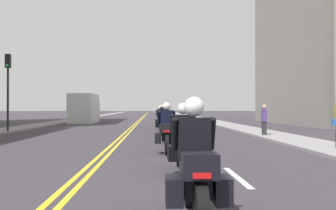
{
  "coord_description": "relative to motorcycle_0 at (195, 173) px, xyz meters",
  "views": [
    {
      "loc": [
        1.5,
        0.08,
        1.46
      ],
      "look_at": [
        2.42,
        22.49,
        1.63
      ],
      "focal_mm": 40.45,
      "sensor_mm": 36.0,
      "label": 1
    }
  ],
  "objects": [
    {
      "name": "lane_dashes_white",
      "position": [
        1.25,
        24.18,
        -0.64
      ],
      "size": [
        0.14,
        56.4,
        0.01
      ],
      "color": "silver",
      "rests_on": "ground"
    },
    {
      "name": "ground_plane",
      "position": [
        -2.03,
        43.18,
        -0.65
      ],
      "size": [
        264.0,
        264.0,
        0.0
      ],
      "primitive_type": "plane",
      "color": "#38323B"
    },
    {
      "name": "motorcycle_5",
      "position": [
        0.02,
        17.65,
        -0.01
      ],
      "size": [
        0.76,
        2.13,
        1.56
      ],
      "rotation": [
        0.0,
        0.0,
        0.01
      ],
      "color": "black",
      "rests_on": "ground"
    },
    {
      "name": "motorcycle_3",
      "position": [
        0.13,
        11.2,
        0.02
      ],
      "size": [
        0.77,
        2.15,
        1.64
      ],
      "rotation": [
        0.0,
        0.0,
        0.02
      ],
      "color": "black",
      "rests_on": "ground"
    },
    {
      "name": "motorcycle_7",
      "position": [
        0.24,
        24.82,
        0.04
      ],
      "size": [
        0.78,
        2.23,
        1.69
      ],
      "rotation": [
        0.0,
        0.0,
        0.05
      ],
      "color": "black",
      "rests_on": "ground"
    },
    {
      "name": "motorcycle_1",
      "position": [
        0.17,
        3.77,
        -0.01
      ],
      "size": [
        0.77,
        2.22,
        1.58
      ],
      "rotation": [
        0.0,
        0.0,
        0.03
      ],
      "color": "black",
      "rests_on": "ground"
    },
    {
      "name": "centreline_yellow_outer",
      "position": [
        -1.91,
        43.18,
        -0.64
      ],
      "size": [
        0.12,
        132.0,
        0.01
      ],
      "primitive_type": "cube",
      "color": "yellow",
      "rests_on": "ground"
    },
    {
      "name": "motorcycle_6",
      "position": [
        0.02,
        21.75,
        0.02
      ],
      "size": [
        0.77,
        2.26,
        1.64
      ],
      "rotation": [
        0.0,
        0.0,
        0.03
      ],
      "color": "black",
      "rests_on": "ground"
    },
    {
      "name": "motorcycle_4",
      "position": [
        0.2,
        14.12,
        -0.0
      ],
      "size": [
        0.78,
        2.09,
        1.57
      ],
      "rotation": [
        0.0,
        0.0,
        -0.05
      ],
      "color": "black",
      "rests_on": "ground"
    },
    {
      "name": "centreline_yellow_inner",
      "position": [
        -2.15,
        43.18,
        -0.64
      ],
      "size": [
        0.12,
        132.0,
        0.01
      ],
      "primitive_type": "cube",
      "color": "yellow",
      "rests_on": "ground"
    },
    {
      "name": "motorcycle_0",
      "position": [
        0.0,
        0.0,
        0.0
      ],
      "size": [
        0.76,
        2.11,
        1.61
      ],
      "rotation": [
        0.0,
        0.0,
        -0.01
      ],
      "color": "black",
      "rests_on": "ground"
    },
    {
      "name": "parked_truck",
      "position": [
        -7.18,
        32.8,
        0.63
      ],
      "size": [
        2.2,
        6.5,
        2.8
      ],
      "color": "beige",
      "rests_on": "ground"
    },
    {
      "name": "sidewalk_right",
      "position": [
        5.6,
        43.18,
        -0.59
      ],
      "size": [
        2.16,
        144.0,
        0.12
      ],
      "primitive_type": "cube",
      "color": "gray",
      "rests_on": "ground"
    },
    {
      "name": "motorcycle_2",
      "position": [
        -0.07,
        7.55,
        0.02
      ],
      "size": [
        0.77,
        2.15,
        1.65
      ],
      "rotation": [
        0.0,
        0.0,
        -0.02
      ],
      "color": "black",
      "rests_on": "ground"
    },
    {
      "name": "traffic_light_near",
      "position": [
        -8.98,
        17.7,
        2.53
      ],
      "size": [
        0.28,
        0.38,
        4.61
      ],
      "color": "black",
      "rests_on": "ground"
    },
    {
      "name": "pedestrian_0",
      "position": [
        5.05,
        13.92,
        0.19
      ],
      "size": [
        0.25,
        0.38,
        1.63
      ],
      "rotation": [
        0.0,
        0.0,
        1.47
      ],
      "color": "#272A2C",
      "rests_on": "ground"
    },
    {
      "name": "sidewalk_left",
      "position": [
        -9.66,
        43.18,
        -0.59
      ],
      "size": [
        2.16,
        144.0,
        0.12
      ],
      "primitive_type": "cube",
      "color": "gray",
      "rests_on": "ground"
    }
  ]
}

